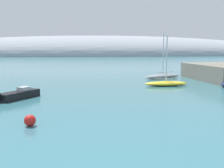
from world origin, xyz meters
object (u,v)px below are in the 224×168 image
object	(u,v)px
sailboat_yellow_near_shore	(166,83)
sailboat_grey_mid_mooring	(163,76)
motorboat_black_outer	(19,95)
mooring_buoy_red	(30,120)

from	to	relation	value
sailboat_yellow_near_shore	sailboat_grey_mid_mooring	xyz separation A→B (m)	(2.88, 10.04, 0.03)
motorboat_black_outer	sailboat_grey_mid_mooring	bearing A→B (deg)	-17.54
sailboat_yellow_near_shore	sailboat_grey_mid_mooring	world-z (taller)	sailboat_grey_mid_mooring
sailboat_grey_mid_mooring	sailboat_yellow_near_shore	bearing A→B (deg)	48.76
motorboat_black_outer	mooring_buoy_red	xyz separation A→B (m)	(2.83, -11.21, -0.04)
sailboat_yellow_near_shore	sailboat_grey_mid_mooring	distance (m)	10.44
mooring_buoy_red	motorboat_black_outer	bearing A→B (deg)	104.19
sailboat_grey_mid_mooring	motorboat_black_outer	world-z (taller)	sailboat_grey_mid_mooring
sailboat_yellow_near_shore	motorboat_black_outer	world-z (taller)	sailboat_yellow_near_shore
sailboat_yellow_near_shore	mooring_buoy_red	xyz separation A→B (m)	(-16.56, -19.12, -0.02)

